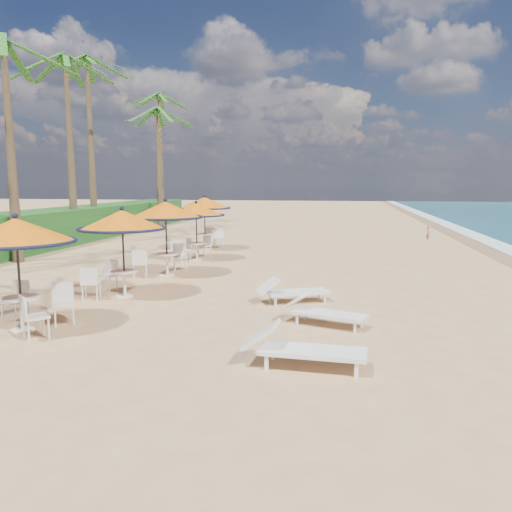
{
  "coord_description": "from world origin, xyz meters",
  "views": [
    {
      "loc": [
        1.43,
        -9.33,
        3.2
      ],
      "look_at": [
        -0.91,
        4.01,
        1.2
      ],
      "focal_mm": 35.0,
      "sensor_mm": 36.0,
      "label": 1
    }
  ],
  "objects_px": {
    "station_2": "(165,217)",
    "station_3": "(195,217)",
    "station_1": "(119,228)",
    "lounger_mid": "(321,311)",
    "lounger_far": "(291,291)",
    "station_0": "(20,245)",
    "lounger_near": "(300,347)",
    "station_4": "(206,209)"
  },
  "relations": [
    {
      "from": "station_0",
      "to": "lounger_near",
      "type": "relative_size",
      "value": 1.18
    },
    {
      "from": "lounger_near",
      "to": "station_4",
      "type": "bearing_deg",
      "value": 114.78
    },
    {
      "from": "lounger_near",
      "to": "station_2",
      "type": "bearing_deg",
      "value": 127.34
    },
    {
      "from": "lounger_far",
      "to": "lounger_mid",
      "type": "bearing_deg",
      "value": -89.04
    },
    {
      "from": "station_3",
      "to": "lounger_mid",
      "type": "relative_size",
      "value": 1.23
    },
    {
      "from": "lounger_near",
      "to": "lounger_mid",
      "type": "xyz_separation_m",
      "value": [
        0.25,
        2.71,
        -0.04
      ]
    },
    {
      "from": "lounger_near",
      "to": "lounger_far",
      "type": "distance_m",
      "value": 4.75
    },
    {
      "from": "station_0",
      "to": "station_4",
      "type": "height_order",
      "value": "station_4"
    },
    {
      "from": "lounger_near",
      "to": "lounger_mid",
      "type": "relative_size",
      "value": 1.08
    },
    {
      "from": "station_0",
      "to": "lounger_far",
      "type": "relative_size",
      "value": 1.26
    },
    {
      "from": "station_3",
      "to": "lounger_near",
      "type": "distance_m",
      "value": 12.78
    },
    {
      "from": "station_1",
      "to": "lounger_far",
      "type": "height_order",
      "value": "station_1"
    },
    {
      "from": "station_2",
      "to": "lounger_near",
      "type": "height_order",
      "value": "station_2"
    },
    {
      "from": "lounger_near",
      "to": "lounger_far",
      "type": "relative_size",
      "value": 1.07
    },
    {
      "from": "station_4",
      "to": "station_3",
      "type": "bearing_deg",
      "value": -82.16
    },
    {
      "from": "station_2",
      "to": "lounger_mid",
      "type": "relative_size",
      "value": 1.35
    },
    {
      "from": "lounger_mid",
      "to": "lounger_far",
      "type": "xyz_separation_m",
      "value": [
        -0.9,
        1.99,
        0.01
      ]
    },
    {
      "from": "station_3",
      "to": "station_4",
      "type": "bearing_deg",
      "value": 97.84
    },
    {
      "from": "lounger_mid",
      "to": "lounger_near",
      "type": "bearing_deg",
      "value": -75.51
    },
    {
      "from": "station_1",
      "to": "lounger_far",
      "type": "relative_size",
      "value": 1.25
    },
    {
      "from": "lounger_far",
      "to": "station_3",
      "type": "bearing_deg",
      "value": 101.18
    },
    {
      "from": "station_0",
      "to": "lounger_near",
      "type": "bearing_deg",
      "value": -10.99
    },
    {
      "from": "station_2",
      "to": "lounger_mid",
      "type": "xyz_separation_m",
      "value": [
        5.56,
        -5.18,
        -1.72
      ]
    },
    {
      "from": "station_1",
      "to": "lounger_mid",
      "type": "bearing_deg",
      "value": -18.42
    },
    {
      "from": "station_0",
      "to": "station_1",
      "type": "height_order",
      "value": "station_0"
    },
    {
      "from": "station_0",
      "to": "lounger_mid",
      "type": "height_order",
      "value": "station_0"
    },
    {
      "from": "station_2",
      "to": "station_3",
      "type": "xyz_separation_m",
      "value": [
        -0.04,
        3.62,
        -0.24
      ]
    },
    {
      "from": "station_1",
      "to": "station_3",
      "type": "distance_m",
      "value": 6.91
    },
    {
      "from": "station_0",
      "to": "station_1",
      "type": "distance_m",
      "value": 3.49
    },
    {
      "from": "station_3",
      "to": "station_4",
      "type": "xyz_separation_m",
      "value": [
        -0.46,
        3.34,
        0.12
      ]
    },
    {
      "from": "station_2",
      "to": "lounger_far",
      "type": "relative_size",
      "value": 1.33
    },
    {
      "from": "station_1",
      "to": "lounger_mid",
      "type": "relative_size",
      "value": 1.27
    },
    {
      "from": "station_1",
      "to": "station_2",
      "type": "relative_size",
      "value": 0.94
    },
    {
      "from": "lounger_mid",
      "to": "lounger_far",
      "type": "relative_size",
      "value": 0.99
    },
    {
      "from": "station_0",
      "to": "station_3",
      "type": "height_order",
      "value": "station_0"
    },
    {
      "from": "lounger_mid",
      "to": "station_1",
      "type": "bearing_deg",
      "value": -178.75
    },
    {
      "from": "station_2",
      "to": "station_3",
      "type": "distance_m",
      "value": 3.63
    },
    {
      "from": "station_1",
      "to": "lounger_mid",
      "type": "distance_m",
      "value": 6.21
    },
    {
      "from": "station_0",
      "to": "station_4",
      "type": "distance_m",
      "value": 13.67
    },
    {
      "from": "station_2",
      "to": "station_3",
      "type": "height_order",
      "value": "station_2"
    },
    {
      "from": "lounger_near",
      "to": "station_0",
      "type": "bearing_deg",
      "value": 172.4
    },
    {
      "from": "station_1",
      "to": "station_3",
      "type": "xyz_separation_m",
      "value": [
        0.08,
        6.9,
        -0.14
      ]
    }
  ]
}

